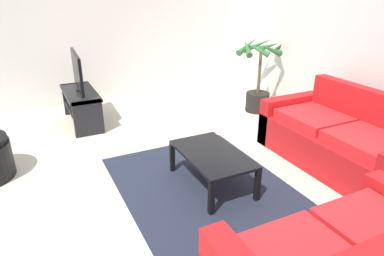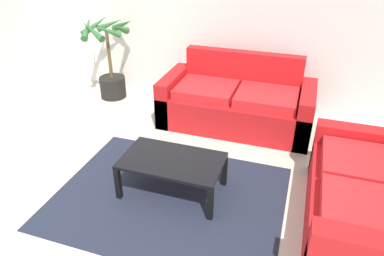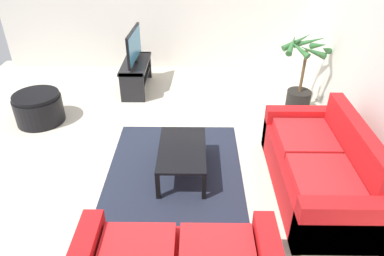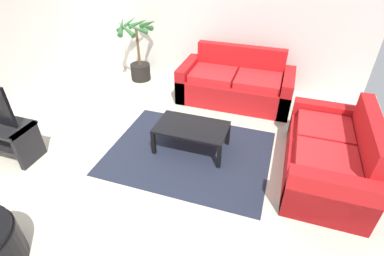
% 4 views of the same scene
% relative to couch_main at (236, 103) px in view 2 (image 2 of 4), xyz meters
% --- Properties ---
extents(ground_plane, '(6.60, 6.60, 0.00)m').
position_rel_couch_main_xyz_m(ground_plane, '(-0.81, -2.28, -0.30)').
color(ground_plane, beige).
extents(wall_back, '(6.00, 0.06, 2.70)m').
position_rel_couch_main_xyz_m(wall_back, '(-0.81, 0.72, 1.05)').
color(wall_back, silver).
rests_on(wall_back, ground).
extents(couch_main, '(1.93, 0.90, 0.90)m').
position_rel_couch_main_xyz_m(couch_main, '(0.00, 0.00, 0.00)').
color(couch_main, red).
rests_on(couch_main, ground).
extents(couch_loveseat, '(0.90, 1.67, 0.90)m').
position_rel_couch_main_xyz_m(couch_loveseat, '(1.47, -1.57, -0.00)').
color(couch_loveseat, red).
rests_on(couch_loveseat, ground).
extents(coffee_table, '(0.97, 0.58, 0.38)m').
position_rel_couch_main_xyz_m(coffee_table, '(-0.29, -1.59, 0.03)').
color(coffee_table, black).
rests_on(coffee_table, ground).
extents(area_rug, '(2.20, 1.70, 0.01)m').
position_rel_couch_main_xyz_m(area_rug, '(-0.29, -1.69, -0.30)').
color(area_rug, '#1E2333').
rests_on(area_rug, ground).
extents(potted_palm, '(0.79, 0.78, 1.22)m').
position_rel_couch_main_xyz_m(potted_palm, '(-2.01, 0.27, 0.23)').
color(potted_palm, black).
rests_on(potted_palm, ground).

